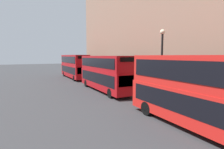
% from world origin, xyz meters
% --- Properties ---
extents(bus_leading, '(2.59, 10.77, 4.34)m').
position_xyz_m(bus_leading, '(1.60, 6.07, 2.39)').
color(bus_leading, red).
rests_on(bus_leading, ground).
extents(bus_second_in_queue, '(2.59, 10.59, 4.31)m').
position_xyz_m(bus_second_in_queue, '(1.60, 19.37, 2.38)').
color(bus_second_in_queue, '#A80F14').
rests_on(bus_second_in_queue, ground).
extents(bus_third_in_queue, '(2.59, 11.31, 4.46)m').
position_xyz_m(bus_third_in_queue, '(1.60, 33.25, 2.46)').
color(bus_third_in_queue, '#A80F14').
rests_on(bus_third_in_queue, ground).
extents(street_lamp, '(0.44, 0.44, 6.62)m').
position_xyz_m(street_lamp, '(3.64, 11.83, 4.08)').
color(street_lamp, black).
rests_on(street_lamp, ground).
extents(pedestrian, '(0.36, 0.36, 1.67)m').
position_xyz_m(pedestrian, '(4.04, 22.05, 0.77)').
color(pedestrian, '#26262D').
rests_on(pedestrian, ground).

